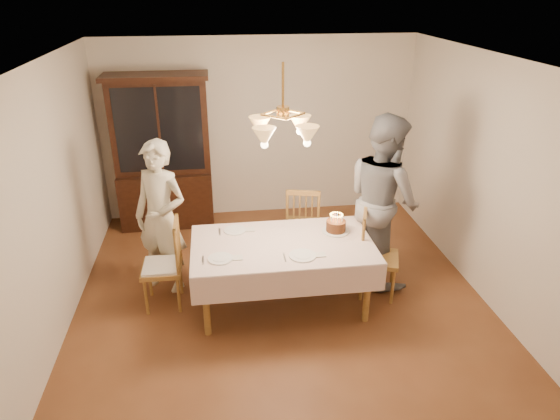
{
  "coord_description": "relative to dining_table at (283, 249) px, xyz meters",
  "views": [
    {
      "loc": [
        -0.65,
        -4.56,
        3.26
      ],
      "look_at": [
        0.0,
        0.2,
        1.05
      ],
      "focal_mm": 32.0,
      "sensor_mm": 36.0,
      "label": 1
    }
  ],
  "objects": [
    {
      "name": "ground",
      "position": [
        0.0,
        0.0,
        -0.68
      ],
      "size": [
        5.0,
        5.0,
        0.0
      ],
      "primitive_type": "plane",
      "color": "#5C321A",
      "rests_on": "ground"
    },
    {
      "name": "room_shell",
      "position": [
        0.0,
        0.0,
        0.9
      ],
      "size": [
        5.0,
        5.0,
        5.0
      ],
      "color": "white",
      "rests_on": "ground"
    },
    {
      "name": "dining_table",
      "position": [
        0.0,
        0.0,
        0.0
      ],
      "size": [
        1.9,
        1.1,
        0.76
      ],
      "color": "brown",
      "rests_on": "ground"
    },
    {
      "name": "china_hutch",
      "position": [
        -1.37,
        2.25,
        0.36
      ],
      "size": [
        1.38,
        0.54,
        2.16
      ],
      "color": "black",
      "rests_on": "ground"
    },
    {
      "name": "chair_far_side",
      "position": [
        0.41,
        0.99,
        -0.24
      ],
      "size": [
        0.53,
        0.52,
        1.0
      ],
      "color": "brown",
      "rests_on": "ground"
    },
    {
      "name": "chair_left_end",
      "position": [
        -1.28,
        0.18,
        -0.23
      ],
      "size": [
        0.42,
        0.44,
        1.0
      ],
      "color": "brown",
      "rests_on": "ground"
    },
    {
      "name": "chair_right_end",
      "position": [
        1.08,
        0.07,
        -0.24
      ],
      "size": [
        0.54,
        0.55,
        1.0
      ],
      "color": "brown",
      "rests_on": "ground"
    },
    {
      "name": "elderly_woman",
      "position": [
        -1.28,
        0.54,
        0.2
      ],
      "size": [
        0.77,
        0.69,
        1.76
      ],
      "primitive_type": "imported",
      "rotation": [
        0.0,
        0.0,
        -0.53
      ],
      "color": "beige",
      "rests_on": "ground"
    },
    {
      "name": "adult_in_grey",
      "position": [
        1.22,
        0.45,
        0.31
      ],
      "size": [
        0.98,
        1.13,
        1.98
      ],
      "primitive_type": "imported",
      "rotation": [
        0.0,
        0.0,
        1.84
      ],
      "color": "slate",
      "rests_on": "ground"
    },
    {
      "name": "birthday_cake",
      "position": [
        0.61,
        0.19,
        0.14
      ],
      "size": [
        0.3,
        0.3,
        0.21
      ],
      "color": "white",
      "rests_on": "dining_table"
    },
    {
      "name": "place_setting_near_left",
      "position": [
        -0.64,
        -0.25,
        0.08
      ],
      "size": [
        0.4,
        0.25,
        0.02
      ],
      "color": "white",
      "rests_on": "dining_table"
    },
    {
      "name": "place_setting_near_right",
      "position": [
        0.17,
        -0.3,
        0.08
      ],
      "size": [
        0.42,
        0.27,
        0.02
      ],
      "color": "white",
      "rests_on": "dining_table"
    },
    {
      "name": "place_setting_far_left",
      "position": [
        -0.47,
        0.35,
        0.08
      ],
      "size": [
        0.39,
        0.24,
        0.02
      ],
      "color": "white",
      "rests_on": "dining_table"
    },
    {
      "name": "chandelier",
      "position": [
        -0.0,
        -0.0,
        1.29
      ],
      "size": [
        0.62,
        0.62,
        0.73
      ],
      "color": "#BF8C3F",
      "rests_on": "ground"
    }
  ]
}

